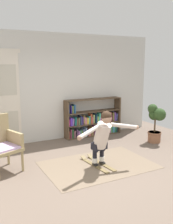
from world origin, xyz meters
TOP-DOWN VIEW (x-y plane):
  - ground_plane at (0.00, 0.00)m, footprint 7.20×7.20m
  - back_wall at (0.00, 2.60)m, footprint 6.00×0.10m
  - rug at (0.03, 0.38)m, footprint 2.26×1.52m
  - bookshelf at (0.99, 2.39)m, footprint 1.74×0.30m
  - wicker_chair at (-1.80, 1.04)m, footprint 0.77×0.77m
  - potted_plant at (2.20, 1.06)m, footprint 0.42×0.48m
  - skis_pair at (0.02, 0.41)m, footprint 0.35×0.97m
  - person_skier at (0.04, 0.24)m, footprint 1.48×0.61m

SIDE VIEW (x-z plane):
  - ground_plane at x=0.00m, z-range 0.00..0.00m
  - rug at x=0.03m, z-range 0.00..0.01m
  - skis_pair at x=0.02m, z-range -0.01..0.06m
  - bookshelf at x=0.99m, z-range -0.13..0.96m
  - wicker_chair at x=-1.80m, z-range 0.03..1.13m
  - potted_plant at x=2.20m, z-range 0.07..1.10m
  - person_skier at x=0.04m, z-range 0.14..1.26m
  - back_wall at x=0.00m, z-range 0.00..2.90m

